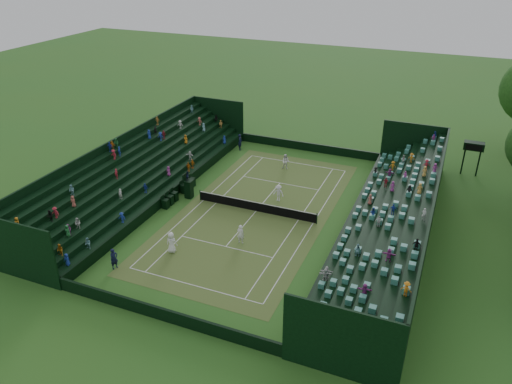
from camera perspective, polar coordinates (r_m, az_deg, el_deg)
ground at (r=45.95m, az=0.00°, el=-2.22°), size 160.00×160.00×0.00m
court_surface at (r=45.95m, az=0.00°, el=-2.22°), size 12.97×26.77×0.01m
perimeter_wall_north at (r=59.30m, az=5.95°, el=5.17°), size 17.17×0.20×1.00m
perimeter_wall_south at (r=34.16m, az=-10.62°, el=-13.56°), size 17.17×0.20×1.00m
perimeter_wall_east at (r=43.58m, az=10.37°, el=-3.72°), size 0.20×31.77×1.00m
perimeter_wall_west at (r=49.23m, az=-9.15°, el=0.18°), size 0.20×31.77×1.00m
north_grandstand at (r=42.58m, az=15.96°, el=-3.54°), size 6.60×32.00×4.90m
south_grandstand at (r=50.95m, az=-13.27°, el=2.05°), size 6.60×32.00×4.90m
tennis_net at (r=45.69m, az=0.00°, el=-1.65°), size 11.67×0.10×1.06m
scoreboard_tower at (r=56.44m, az=23.63°, el=4.70°), size 2.00×1.00×3.70m
umpire_chair at (r=48.27m, az=-7.72°, el=0.63°), size 0.88×0.88×2.77m
courtside_chairs at (r=48.88m, az=-8.78°, el=-0.01°), size 0.60×5.56×1.29m
player_near_west at (r=40.34m, az=-9.63°, el=-5.70°), size 0.95×0.69×1.80m
player_near_east at (r=40.98m, az=-1.77°, el=-4.81°), size 0.63×0.42×1.70m
player_far_west at (r=54.18m, az=3.41°, el=3.48°), size 0.85×0.67×1.68m
player_far_east at (r=47.47m, az=2.58°, el=-0.10°), size 1.11×0.70×1.65m
line_judge_north at (r=59.13m, az=-1.83°, el=5.73°), size 0.66×0.82×1.95m
line_judge_south at (r=39.48m, az=-15.92°, el=-7.35°), size 0.60×0.73×1.70m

